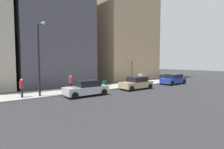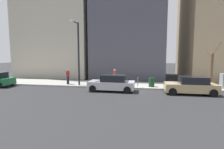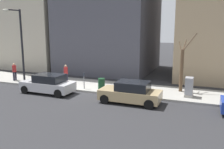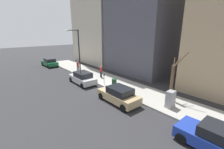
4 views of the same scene
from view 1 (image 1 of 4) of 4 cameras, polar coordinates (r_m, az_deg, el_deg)
name	(u,v)px [view 1 (image 1 of 4)]	position (r m, az deg, el deg)	size (l,w,h in m)	color
ground_plane	(96,92)	(19.36, -5.28, -5.72)	(120.00, 120.00, 0.00)	#2B2B2D
sidewalk	(87,89)	(21.05, -8.19, -4.75)	(4.00, 36.00, 0.15)	#9E9B93
parked_car_blue	(173,79)	(27.57, 19.40, -1.47)	(1.97, 4.22, 1.52)	#1E389E
parked_car_tan	(136,83)	(21.38, 7.97, -2.82)	(1.94, 4.21, 1.52)	tan
parked_car_silver	(86,88)	(17.27, -8.38, -4.46)	(1.96, 4.22, 1.52)	#B7B7BC
parking_meter	(97,83)	(19.83, -4.91, -2.63)	(0.14, 0.10, 1.35)	slate
utility_box	(141,79)	(25.76, 9.58, -1.42)	(0.83, 0.61, 1.43)	#A8A399
streetlamp	(40,54)	(17.03, -22.59, 6.22)	(1.97, 0.32, 6.50)	black
bare_tree	(132,71)	(26.10, 6.40, 1.23)	(1.03, 1.41, 4.59)	brown
trash_bin	(105,84)	(21.00, -2.43, -3.28)	(0.56, 0.56, 0.90)	#14381E
pedestrian_near_meter	(71,82)	(19.83, -13.39, -2.41)	(0.36, 0.40, 1.66)	#1E1E2D
pedestrian_midblock	(22,87)	(17.45, -27.40, -3.62)	(0.40, 0.36, 1.66)	#1E1E2D
office_tower_left	(119,24)	(36.39, 2.23, 16.13)	(11.47, 11.47, 21.79)	tan
office_block_center	(50,17)	(28.90, -19.51, 17.20)	(10.06, 10.06, 19.93)	#4C4C56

